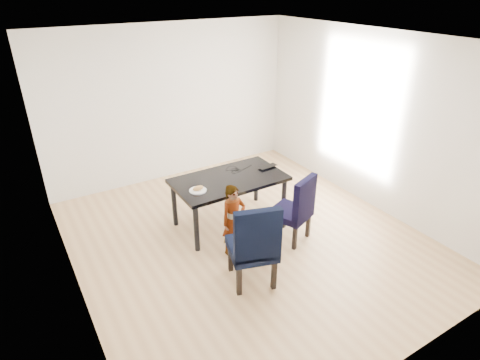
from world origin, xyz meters
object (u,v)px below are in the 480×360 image
dining_table (229,201)px  chair_left (252,242)px  chair_right (290,208)px  laptop (266,166)px  child (234,220)px  plate (198,190)px

dining_table → chair_left: size_ratio=1.44×
chair_right → laptop: size_ratio=3.28×
dining_table → chair_left: 1.32m
chair_left → laptop: (1.09, 1.30, 0.21)m
dining_table → child: child is taller
chair_right → laptop: (0.16, 0.84, 0.27)m
dining_table → chair_right: bearing=-56.3°
chair_left → child: (0.10, 0.59, -0.06)m
dining_table → child: bearing=-115.6°
child → chair_right: bearing=-13.5°
child → plate: 0.64m
dining_table → laptop: 0.78m
chair_right → child: size_ratio=1.00×
chair_right → laptop: bearing=57.5°
chair_left → chair_right: size_ratio=1.12×
dining_table → plate: 0.68m
chair_right → plate: chair_right is taller
laptop → plate: bearing=4.2°
chair_right → plate: bearing=126.5°
chair_right → chair_left: bearing=-175.2°
chair_left → child: bearing=97.9°
plate → laptop: laptop is taller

